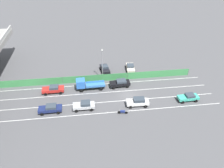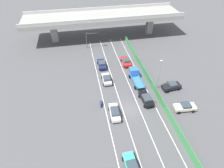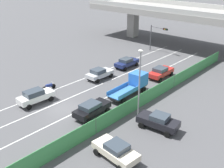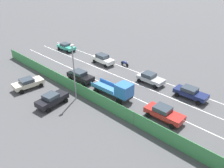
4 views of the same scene
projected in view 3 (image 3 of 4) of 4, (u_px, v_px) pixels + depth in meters
The scene contains 19 objects.
ground_plane at pixel (63, 109), 31.35m from camera, with size 300.00×300.00×0.00m, color #4C4C4F.
lane_line_left_edge at pixel (77, 81), 38.91m from camera, with size 0.14×49.13×0.01m, color silver.
lane_line_mid_left at pixel (93, 88), 36.84m from camera, with size 0.14×49.13×0.01m, color silver.
lane_line_mid_right at pixel (111, 95), 34.77m from camera, with size 0.14×49.13×0.01m, color silver.
lane_line_right_edge at pixel (132, 103), 32.70m from camera, with size 0.14×49.13×0.01m, color silver.
elevated_overpass at pixel (198, 16), 51.20m from camera, with size 48.93×10.59×8.26m.
green_fence at pixel (141, 100), 31.53m from camera, with size 0.10×45.23×1.75m.
car_sedan_silver at pixel (99, 73), 39.37m from camera, with size 2.09×4.26×1.60m.
car_sedan_white at pixel (36, 96), 32.33m from camera, with size 2.09×4.50×1.75m.
car_sedan_navy at pixel (127, 62), 43.85m from camera, with size 2.02×4.49×1.57m.
car_sedan_black at pixel (92, 109), 29.57m from camera, with size 2.21×4.58×1.64m.
car_sedan_red at pixel (161, 72), 39.85m from camera, with size 2.12×4.66×1.62m.
flatbed_truck_blue at pixel (134, 84), 34.79m from camera, with size 2.32×6.31×2.55m.
motorcycle at pixel (49, 86), 36.14m from camera, with size 0.60×1.94×0.93m.
parked_sedan_cream at pixel (116, 150), 22.97m from camera, with size 4.42×2.35×1.58m.
parked_sedan_dark at pixel (158, 121), 27.23m from camera, with size 4.40×2.42×1.68m.
traffic_light at pixel (157, 33), 50.71m from camera, with size 3.98×0.84×5.02m.
street_lamp at pixel (140, 77), 28.27m from camera, with size 0.60×0.36×7.60m.
traffic_cone at pixel (102, 122), 28.28m from camera, with size 0.47×0.47×0.61m.
Camera 3 is at (22.66, -16.57, 15.36)m, focal length 43.07 mm.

